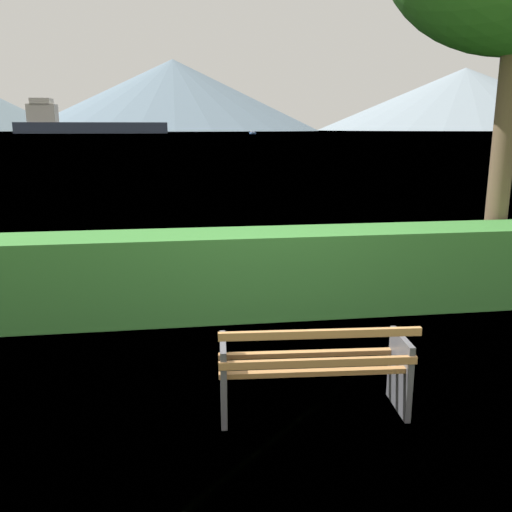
% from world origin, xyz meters
% --- Properties ---
extents(ground_plane, '(1400.00, 1400.00, 0.00)m').
position_xyz_m(ground_plane, '(0.00, 0.00, 0.00)').
color(ground_plane, olive).
extents(water_surface, '(620.00, 620.00, 0.00)m').
position_xyz_m(water_surface, '(0.00, 307.70, 0.00)').
color(water_surface, slate).
rests_on(water_surface, ground_plane).
extents(park_bench, '(1.65, 0.68, 0.87)m').
position_xyz_m(park_bench, '(-0.00, -0.06, 0.42)').
color(park_bench, '#A0703F').
rests_on(park_bench, ground_plane).
extents(hedge_row, '(10.11, 0.87, 1.10)m').
position_xyz_m(hedge_row, '(0.00, 2.64, 0.55)').
color(hedge_row, '#387A33').
rests_on(hedge_row, ground_plane).
extents(cargo_ship_large, '(68.95, 10.37, 15.71)m').
position_xyz_m(cargo_ship_large, '(-43.88, 264.56, 4.39)').
color(cargo_ship_large, '#2D384C').
rests_on(cargo_ship_large, water_surface).
extents(fishing_boat_near, '(2.34, 7.08, 1.31)m').
position_xyz_m(fishing_boat_near, '(32.90, 235.06, 0.46)').
color(fishing_boat_near, '#335693').
rests_on(fishing_boat_near, water_surface).
extents(distant_hills, '(836.32, 341.03, 67.30)m').
position_xyz_m(distant_hills, '(78.35, 556.38, 33.23)').
color(distant_hills, slate).
rests_on(distant_hills, ground_plane).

